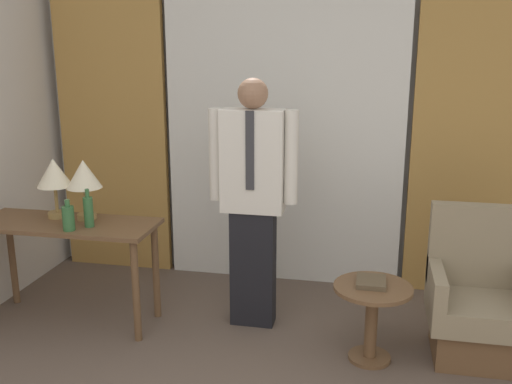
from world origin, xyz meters
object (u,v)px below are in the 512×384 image
at_px(bottle_by_lamp, 68,218).
at_px(armchair, 477,305).
at_px(table_lamp_right, 84,177).
at_px(bottle_near_edge, 88,211).
at_px(book, 371,282).
at_px(person, 253,195).
at_px(side_table, 372,310).
at_px(desk, 67,238).
at_px(table_lamp_left, 54,175).

distance_m(bottle_by_lamp, armchair, 2.70).
xyz_separation_m(table_lamp_right, bottle_by_lamp, (0.01, -0.26, -0.22)).
relative_size(bottle_near_edge, book, 1.24).
bearing_deg(table_lamp_right, person, 6.48).
bearing_deg(side_table, table_lamp_right, 173.96).
xyz_separation_m(table_lamp_right, side_table, (2.00, -0.21, -0.71)).
relative_size(desk, bottle_by_lamp, 6.06).
relative_size(table_lamp_right, person, 0.25).
height_order(table_lamp_left, side_table, table_lamp_left).
xyz_separation_m(person, side_table, (0.83, -0.34, -0.61)).
distance_m(person, armchair, 1.61).
relative_size(armchair, book, 4.47).
height_order(table_lamp_left, book, table_lamp_left).
distance_m(table_lamp_left, bottle_by_lamp, 0.41).
xyz_separation_m(bottle_near_edge, book, (1.89, -0.03, -0.34)).
height_order(person, armchair, person).
height_order(desk, side_table, desk).
relative_size(table_lamp_left, table_lamp_right, 1.00).
relative_size(table_lamp_left, bottle_by_lamp, 2.02).
relative_size(table_lamp_left, side_table, 0.85).
distance_m(bottle_near_edge, armchair, 2.61).
xyz_separation_m(person, armchair, (1.48, -0.15, -0.61)).
bearing_deg(bottle_by_lamp, bottle_near_edge, 47.21).
relative_size(bottle_near_edge, side_table, 0.53).
height_order(bottle_near_edge, book, bottle_near_edge).
bearing_deg(bottle_near_edge, table_lamp_left, 154.60).
bearing_deg(desk, bottle_near_edge, -14.87).
bearing_deg(table_lamp_left, side_table, -5.43).
distance_m(desk, book, 2.11).
height_order(table_lamp_right, book, table_lamp_right).
bearing_deg(table_lamp_right, bottle_by_lamp, -88.61).
xyz_separation_m(table_lamp_left, bottle_near_edge, (0.33, -0.16, -0.20)).
relative_size(desk, book, 6.00).
bearing_deg(person, table_lamp_left, -174.57).
bearing_deg(side_table, armchair, 16.88).
xyz_separation_m(table_lamp_left, side_table, (2.23, -0.21, -0.71)).
bearing_deg(armchair, table_lamp_left, 179.74).
distance_m(bottle_near_edge, side_table, 1.97).
bearing_deg(bottle_by_lamp, table_lamp_right, 91.39).
bearing_deg(bottle_near_edge, desk, 165.13).
relative_size(table_lamp_right, book, 2.00).
bearing_deg(armchair, table_lamp_right, 179.72).
distance_m(table_lamp_left, person, 1.41).
height_order(table_lamp_left, table_lamp_right, same).
bearing_deg(table_lamp_left, armchair, -0.26).
bearing_deg(table_lamp_left, bottle_near_edge, -25.40).
height_order(bottle_near_edge, armchair, bottle_near_edge).
distance_m(bottle_near_edge, person, 1.12).
distance_m(person, book, 0.97).
distance_m(bottle_by_lamp, person, 1.24).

